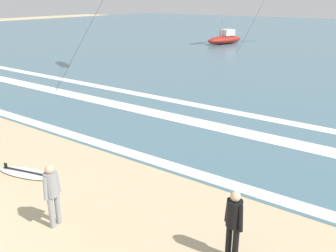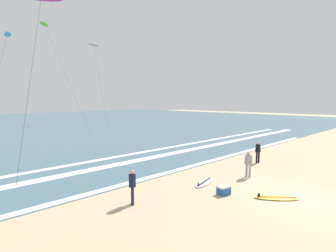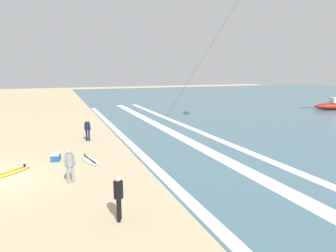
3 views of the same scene
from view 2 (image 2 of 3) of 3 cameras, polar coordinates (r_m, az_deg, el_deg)
The scene contains 14 objects.
ground_plane at distance 14.79m, azimuth 25.69°, elevation -13.62°, with size 160.00×160.00×0.00m, color tan.
ocean_surface at distance 58.44m, azimuth -31.81°, elevation 0.13°, with size 140.00×90.00×0.01m, color #476B7A.
wave_foam_shoreline at distance 17.45m, azimuth -1.25°, elevation -10.08°, with size 45.93×0.53×0.01m, color white.
wave_foam_mid_break at distance 22.59m, azimuth -2.44°, elevation -6.45°, with size 56.33×0.94×0.01m, color white.
wave_foam_outer_break at distance 23.81m, azimuth -7.45°, elevation -5.86°, with size 55.16×0.66×0.01m, color white.
surfer_foreground_main at distance 21.35m, azimuth 18.43°, elevation -4.86°, with size 0.50×0.32×1.60m.
surfer_background_far at distance 12.52m, azimuth -7.53°, elevation -11.99°, with size 0.37×0.47×1.60m.
surfer_right_near at distance 17.29m, azimuth 16.59°, elevation -7.24°, with size 0.32×0.51×1.60m.
surfboard_near_water at distance 14.32m, azimuth 21.87°, elevation -13.90°, with size 1.80×2.00×0.25m.
surfboard_left_pile at distance 15.79m, azimuth 7.65°, elevation -11.71°, with size 2.18×1.10×0.25m.
kite_black_low_near at distance 59.92m, azimuth -15.39°, elevation 16.02°, with size 6.29×12.74×16.12m.
kite_lime_high_left at distance 51.39m, azimuth -24.57°, elevation 18.79°, with size 3.00×12.44×17.25m.
kite_cyan_mid_center at distance 43.24m, azimuth -30.76°, elevation 16.16°, with size 5.20×6.28×13.53m.
cooler_box at distance 14.15m, azimuth 11.65°, elevation -13.09°, with size 0.69×0.57×0.44m.
Camera 2 is at (-13.29, -4.44, 4.73)m, focal length 28.92 mm.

